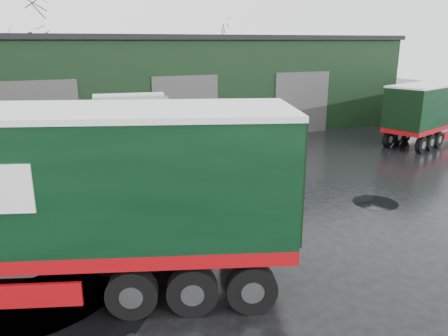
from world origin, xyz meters
The scene contains 10 objects.
ground centered at (0.00, 0.00, 0.00)m, with size 100.00×100.00×0.00m, color black.
warehouse centered at (2.00, 20.00, 3.16)m, with size 32.40×12.40×6.30m.
hero_tractor centered at (-3.40, 2.22, 2.08)m, with size 2.85×6.71×4.17m, color #0B361B, non-canonical shape.
lorry_right centered at (17.00, 9.00, 1.79)m, with size 2.36×13.64×3.58m, color silver, non-canonical shape.
wash_bucket centered at (-0.71, 3.43, 0.14)m, with size 0.30×0.30×0.28m, color #070CAB.
tree_back_a centered at (-6.00, 30.00, 4.75)m, with size 4.40×4.40×9.50m, color black, non-canonical shape.
tree_back_b centered at (10.00, 30.00, 3.75)m, with size 4.40×4.40×7.50m, color black, non-canonical shape.
puddle_0 centered at (-5.97, -1.21, 0.00)m, with size 3.94×3.94×0.01m, color black.
puddle_1 centered at (5.42, 1.51, 0.00)m, with size 1.68×1.68×0.01m, color black.
puddle_2 centered at (-6.83, 0.52, 0.00)m, with size 5.14×5.14×0.01m, color black.
Camera 1 is at (-5.97, -10.58, 5.90)m, focal length 35.00 mm.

